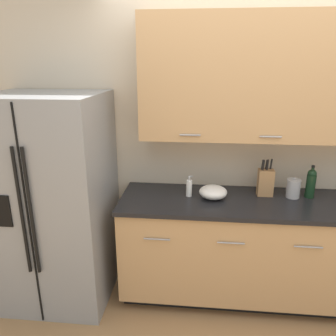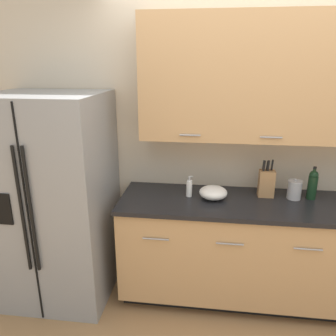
{
  "view_description": "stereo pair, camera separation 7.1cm",
  "coord_description": "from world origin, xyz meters",
  "px_view_note": "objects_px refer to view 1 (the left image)",
  "views": [
    {
      "loc": [
        -0.44,
        -1.75,
        1.96
      ],
      "look_at": [
        -0.68,
        0.71,
        1.15
      ],
      "focal_mm": 35.0,
      "sensor_mm": 36.0,
      "label": 1
    },
    {
      "loc": [
        -0.37,
        -1.75,
        1.96
      ],
      "look_at": [
        -0.68,
        0.71,
        1.15
      ],
      "focal_mm": 35.0,
      "sensor_mm": 36.0,
      "label": 2
    }
  ],
  "objects_px": {
    "wine_bottle": "(311,183)",
    "mixing_bowl": "(213,192)",
    "refrigerator": "(53,200)",
    "soap_dispenser": "(189,188)",
    "knife_block": "(265,182)",
    "steel_canister": "(293,188)"
  },
  "relations": [
    {
      "from": "wine_bottle",
      "to": "mixing_bowl",
      "type": "relative_size",
      "value": 1.2
    },
    {
      "from": "refrigerator",
      "to": "wine_bottle",
      "type": "height_order",
      "value": "refrigerator"
    },
    {
      "from": "wine_bottle",
      "to": "mixing_bowl",
      "type": "bearing_deg",
      "value": -172.75
    },
    {
      "from": "knife_block",
      "to": "wine_bottle",
      "type": "relative_size",
      "value": 1.16
    },
    {
      "from": "wine_bottle",
      "to": "steel_canister",
      "type": "relative_size",
      "value": 1.6
    },
    {
      "from": "wine_bottle",
      "to": "steel_canister",
      "type": "bearing_deg",
      "value": -172.64
    },
    {
      "from": "refrigerator",
      "to": "steel_canister",
      "type": "height_order",
      "value": "refrigerator"
    },
    {
      "from": "knife_block",
      "to": "mixing_bowl",
      "type": "relative_size",
      "value": 1.39
    },
    {
      "from": "refrigerator",
      "to": "steel_canister",
      "type": "bearing_deg",
      "value": 5.46
    },
    {
      "from": "refrigerator",
      "to": "knife_block",
      "type": "height_order",
      "value": "refrigerator"
    },
    {
      "from": "refrigerator",
      "to": "soap_dispenser",
      "type": "bearing_deg",
      "value": 6.62
    },
    {
      "from": "refrigerator",
      "to": "soap_dispenser",
      "type": "relative_size",
      "value": 9.84
    },
    {
      "from": "soap_dispenser",
      "to": "mixing_bowl",
      "type": "bearing_deg",
      "value": -7.01
    },
    {
      "from": "steel_canister",
      "to": "mixing_bowl",
      "type": "bearing_deg",
      "value": -172.78
    },
    {
      "from": "wine_bottle",
      "to": "steel_canister",
      "type": "height_order",
      "value": "wine_bottle"
    },
    {
      "from": "knife_block",
      "to": "soap_dispenser",
      "type": "relative_size",
      "value": 1.78
    },
    {
      "from": "knife_block",
      "to": "mixing_bowl",
      "type": "distance_m",
      "value": 0.45
    },
    {
      "from": "soap_dispenser",
      "to": "knife_block",
      "type": "bearing_deg",
      "value": 7.51
    },
    {
      "from": "refrigerator",
      "to": "knife_block",
      "type": "relative_size",
      "value": 5.53
    },
    {
      "from": "wine_bottle",
      "to": "soap_dispenser",
      "type": "bearing_deg",
      "value": -175.59
    },
    {
      "from": "wine_bottle",
      "to": "mixing_bowl",
      "type": "height_order",
      "value": "wine_bottle"
    },
    {
      "from": "soap_dispenser",
      "to": "steel_canister",
      "type": "xyz_separation_m",
      "value": [
        0.84,
        0.06,
        0.01
      ]
    }
  ]
}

